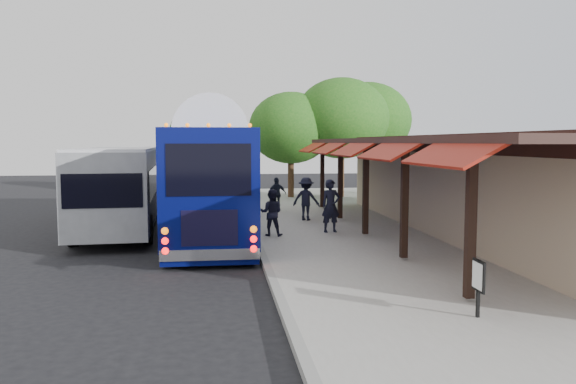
{
  "coord_description": "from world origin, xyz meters",
  "views": [
    {
      "loc": [
        -1.2,
        -14.51,
        3.34
      ],
      "look_at": [
        0.96,
        2.73,
        1.8
      ],
      "focal_mm": 35.0,
      "sensor_mm": 36.0,
      "label": 1
    }
  ],
  "objects_px": {
    "ped_a": "(331,206)",
    "city_bus": "(123,183)",
    "sign_board": "(478,279)",
    "ped_d": "(306,199)",
    "ped_c": "(277,194)",
    "coach_bus": "(211,175)",
    "ped_b": "(271,213)"
  },
  "relations": [
    {
      "from": "ped_a",
      "to": "city_bus",
      "type": "bearing_deg",
      "value": 146.81
    },
    {
      "from": "ped_a",
      "to": "sign_board",
      "type": "relative_size",
      "value": 1.77
    },
    {
      "from": "city_bus",
      "to": "sign_board",
      "type": "height_order",
      "value": "city_bus"
    },
    {
      "from": "ped_d",
      "to": "city_bus",
      "type": "bearing_deg",
      "value": 25.13
    },
    {
      "from": "ped_c",
      "to": "ped_d",
      "type": "bearing_deg",
      "value": 91.9
    },
    {
      "from": "city_bus",
      "to": "ped_d",
      "type": "relative_size",
      "value": 6.72
    },
    {
      "from": "coach_bus",
      "to": "ped_b",
      "type": "height_order",
      "value": "coach_bus"
    },
    {
      "from": "ped_b",
      "to": "sign_board",
      "type": "height_order",
      "value": "ped_b"
    },
    {
      "from": "ped_b",
      "to": "sign_board",
      "type": "relative_size",
      "value": 1.51
    },
    {
      "from": "coach_bus",
      "to": "ped_c",
      "type": "bearing_deg",
      "value": 60.68
    },
    {
      "from": "sign_board",
      "to": "ped_d",
      "type": "bearing_deg",
      "value": 96.44
    },
    {
      "from": "coach_bus",
      "to": "ped_a",
      "type": "bearing_deg",
      "value": -16.23
    },
    {
      "from": "city_bus",
      "to": "ped_d",
      "type": "distance_m",
      "value": 7.35
    },
    {
      "from": "ped_d",
      "to": "sign_board",
      "type": "xyz_separation_m",
      "value": [
        1.1,
        -13.09,
        -0.16
      ]
    },
    {
      "from": "city_bus",
      "to": "sign_board",
      "type": "relative_size",
      "value": 11.11
    },
    {
      "from": "coach_bus",
      "to": "ped_a",
      "type": "height_order",
      "value": "coach_bus"
    },
    {
      "from": "city_bus",
      "to": "ped_a",
      "type": "xyz_separation_m",
      "value": [
        7.71,
        -3.23,
        -0.64
      ]
    },
    {
      "from": "city_bus",
      "to": "ped_d",
      "type": "height_order",
      "value": "city_bus"
    },
    {
      "from": "coach_bus",
      "to": "sign_board",
      "type": "xyz_separation_m",
      "value": [
        4.93,
        -11.15,
        -1.28
      ]
    },
    {
      "from": "ped_a",
      "to": "ped_b",
      "type": "relative_size",
      "value": 1.18
    },
    {
      "from": "sign_board",
      "to": "coach_bus",
      "type": "bearing_deg",
      "value": 115.49
    },
    {
      "from": "ped_a",
      "to": "ped_b",
      "type": "bearing_deg",
      "value": -177.15
    },
    {
      "from": "ped_a",
      "to": "ped_d",
      "type": "height_order",
      "value": "ped_a"
    },
    {
      "from": "ped_b",
      "to": "sign_board",
      "type": "distance_m",
      "value": 9.86
    },
    {
      "from": "city_bus",
      "to": "ped_b",
      "type": "relative_size",
      "value": 7.38
    },
    {
      "from": "ped_d",
      "to": "coach_bus",
      "type": "bearing_deg",
      "value": 52.59
    },
    {
      "from": "coach_bus",
      "to": "ped_a",
      "type": "distance_m",
      "value": 4.51
    },
    {
      "from": "coach_bus",
      "to": "city_bus",
      "type": "distance_m",
      "value": 4.05
    },
    {
      "from": "city_bus",
      "to": "ped_d",
      "type": "bearing_deg",
      "value": -4.32
    },
    {
      "from": "coach_bus",
      "to": "sign_board",
      "type": "bearing_deg",
      "value": -66.33
    },
    {
      "from": "city_bus",
      "to": "ped_c",
      "type": "xyz_separation_m",
      "value": [
        6.47,
        3.33,
        -0.81
      ]
    },
    {
      "from": "coach_bus",
      "to": "ped_d",
      "type": "relative_size",
      "value": 7.13
    }
  ]
}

